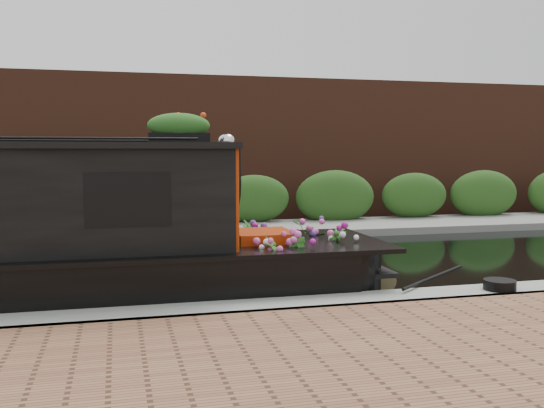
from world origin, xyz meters
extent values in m
plane|color=black|center=(0.00, 0.00, 0.00)|extent=(80.00, 80.00, 0.00)
cube|color=gray|center=(0.00, -3.30, 0.00)|extent=(40.00, 0.60, 0.50)
cube|color=gray|center=(0.00, 4.20, 0.00)|extent=(40.00, 2.40, 0.34)
cube|color=#264D19|center=(0.00, 5.10, 0.00)|extent=(40.00, 1.10, 2.80)
cube|color=#512A1B|center=(0.00, 7.20, 0.00)|extent=(40.00, 1.00, 8.00)
cube|color=#AC3006|center=(0.07, -2.01, 1.34)|extent=(0.07, 1.64, 1.27)
cube|color=black|center=(-1.18, -2.84, 1.41)|extent=(0.85, 0.04, 0.52)
cube|color=#AC3006|center=(0.56, -2.01, 0.66)|extent=(0.76, 0.85, 0.47)
sphere|color=white|center=(0.08, -2.14, 2.07)|extent=(0.17, 0.17, 0.17)
sphere|color=white|center=(0.08, -1.88, 2.07)|extent=(0.17, 0.17, 0.17)
cube|color=black|center=(-0.52, -2.01, 2.11)|extent=(0.76, 0.25, 0.13)
ellipsoid|color=red|center=(-0.52, -2.01, 2.28)|extent=(0.83, 0.26, 0.23)
imported|color=#2B6220|center=(0.50, -2.71, 0.67)|extent=(0.30, 0.31, 0.49)
imported|color=#2B6220|center=(0.85, -2.66, 0.67)|extent=(0.34, 0.35, 0.49)
imported|color=#2B6220|center=(1.36, -1.55, 0.69)|extent=(0.64, 0.63, 0.54)
imported|color=#2B6220|center=(1.51, -2.23, 0.67)|extent=(0.37, 0.37, 0.50)
imported|color=#2B6220|center=(0.52, -1.36, 0.70)|extent=(0.33, 0.35, 0.55)
cylinder|color=brown|center=(2.28, -2.01, 0.15)|extent=(0.29, 0.33, 0.29)
cylinder|color=black|center=(3.23, -3.34, 0.31)|extent=(0.39, 0.39, 0.12)
camera|label=1|loc=(-1.30, -9.72, 1.94)|focal=40.00mm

